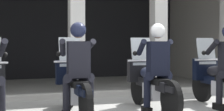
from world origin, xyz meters
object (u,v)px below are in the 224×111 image
motorcycle_center_right (150,83)px  motorcycle_far_right (219,81)px  motorcycle_center_left (75,86)px  police_officer_center_left (78,61)px  police_officer_center_right (157,60)px

motorcycle_center_right → motorcycle_far_right: size_ratio=1.00×
motorcycle_center_left → police_officer_center_left: 0.52m
motorcycle_center_left → police_officer_center_left: size_ratio=1.29×
police_officer_center_left → police_officer_center_right: bearing=4.5°
motorcycle_center_right → police_officer_center_left: bearing=-161.1°
motorcycle_far_right → police_officer_center_right: bearing=-168.0°
motorcycle_center_right → police_officer_center_right: 0.52m
motorcycle_center_right → police_officer_center_right: (-0.00, -0.28, 0.44)m
motorcycle_center_left → police_officer_center_right: 1.51m
motorcycle_center_left → police_officer_center_right: (1.41, -0.34, 0.44)m
police_officer_center_right → motorcycle_far_right: police_officer_center_right is taller
police_officer_center_right → police_officer_center_left: bearing=-172.5°
motorcycle_center_left → police_officer_center_left: bearing=-83.3°
motorcycle_center_left → police_officer_center_right: bearing=-6.8°
police_officer_center_left → police_officer_center_right: size_ratio=1.00×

